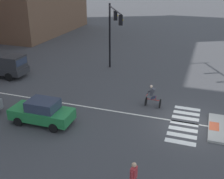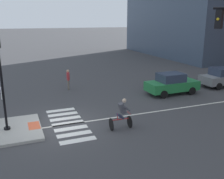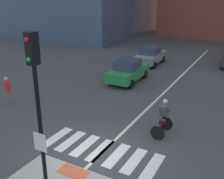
# 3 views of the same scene
# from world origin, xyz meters

# --- Properties ---
(ground_plane) EXTENTS (300.00, 300.00, 0.00)m
(ground_plane) POSITION_xyz_m (0.00, 0.00, 0.00)
(ground_plane) COLOR #3D3D3F
(tactile_pad_front) EXTENTS (1.10, 0.60, 0.01)m
(tactile_pad_front) POSITION_xyz_m (0.00, -1.28, 0.15)
(tactile_pad_front) COLOR #DB5B38
(tactile_pad_front) RESTS_ON traffic_island
(crosswalk_stripe_a) EXTENTS (0.44, 1.80, 0.01)m
(crosswalk_stripe_a) POSITION_xyz_m (-2.28, 0.56, 0.00)
(crosswalk_stripe_a) COLOR silver
(crosswalk_stripe_a) RESTS_ON ground
(crosswalk_stripe_b) EXTENTS (0.44, 1.80, 0.01)m
(crosswalk_stripe_b) POSITION_xyz_m (-1.52, 0.56, 0.00)
(crosswalk_stripe_b) COLOR silver
(crosswalk_stripe_b) RESTS_ON ground
(crosswalk_stripe_c) EXTENTS (0.44, 1.80, 0.01)m
(crosswalk_stripe_c) POSITION_xyz_m (-0.76, 0.56, 0.00)
(crosswalk_stripe_c) COLOR silver
(crosswalk_stripe_c) RESTS_ON ground
(crosswalk_stripe_d) EXTENTS (0.44, 1.80, 0.01)m
(crosswalk_stripe_d) POSITION_xyz_m (0.00, 0.56, 0.00)
(crosswalk_stripe_d) COLOR silver
(crosswalk_stripe_d) RESTS_ON ground
(crosswalk_stripe_e) EXTENTS (0.44, 1.80, 0.01)m
(crosswalk_stripe_e) POSITION_xyz_m (0.76, 0.56, 0.00)
(crosswalk_stripe_e) COLOR silver
(crosswalk_stripe_e) RESTS_ON ground
(crosswalk_stripe_f) EXTENTS (0.44, 1.80, 0.01)m
(crosswalk_stripe_f) POSITION_xyz_m (1.52, 0.56, 0.00)
(crosswalk_stripe_f) COLOR silver
(crosswalk_stripe_f) RESTS_ON ground
(crosswalk_stripe_g) EXTENTS (0.44, 1.80, 0.01)m
(crosswalk_stripe_g) POSITION_xyz_m (2.28, 0.56, 0.00)
(crosswalk_stripe_g) COLOR silver
(crosswalk_stripe_g) RESTS_ON ground
(lane_centre_line) EXTENTS (0.14, 28.00, 0.01)m
(lane_centre_line) POSITION_xyz_m (0.15, 10.00, 0.00)
(lane_centre_line) COLOR silver
(lane_centre_line) RESTS_ON ground
(traffic_light_mast) EXTENTS (5.22, 2.91, 6.36)m
(traffic_light_mast) POSITION_xyz_m (7.66, 8.12, 4.48)
(traffic_light_mast) COLOR black
(traffic_light_mast) RESTS_ON ground
(car_green_westbound_far) EXTENTS (1.89, 4.13, 1.64)m
(car_green_westbound_far) POSITION_xyz_m (-2.92, 9.33, 0.81)
(car_green_westbound_far) COLOR #237A3D
(car_green_westbound_far) RESTS_ON ground
(pickup_truck_charcoal_eastbound_distant) EXTENTS (2.15, 5.14, 2.08)m
(pickup_truck_charcoal_eastbound_distant) POSITION_xyz_m (3.53, 17.41, 0.98)
(pickup_truck_charcoal_eastbound_distant) COLOR #2D2D30
(pickup_truck_charcoal_eastbound_distant) RESTS_ON ground
(cyclist) EXTENTS (0.69, 1.11, 1.68)m
(cyclist) POSITION_xyz_m (1.78, 3.07, 0.87)
(cyclist) COLOR black
(cyclist) RESTS_ON ground
(pedestrian_at_curb_left) EXTENTS (0.55, 0.26, 1.67)m
(pedestrian_at_curb_left) POSITION_xyz_m (-7.09, 2.11, 0.98)
(pedestrian_at_curb_left) COLOR #6B6051
(pedestrian_at_curb_left) RESTS_ON ground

